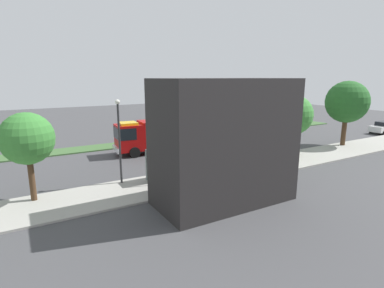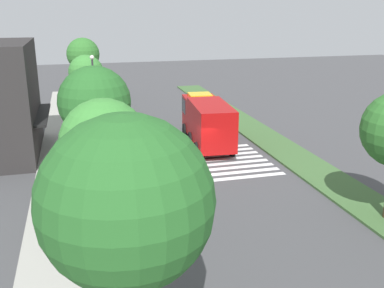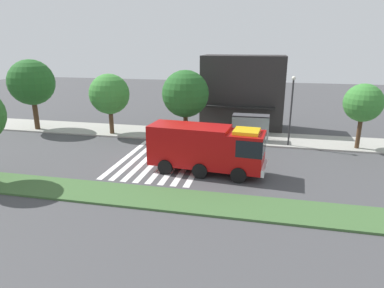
# 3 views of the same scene
# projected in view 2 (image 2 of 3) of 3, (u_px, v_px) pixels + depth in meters

# --- Properties ---
(ground_plane) EXTENTS (120.00, 120.00, 0.00)m
(ground_plane) POSITION_uv_depth(u_px,v_px,m) (197.00, 164.00, 29.97)
(ground_plane) COLOR #424244
(sidewalk) EXTENTS (60.00, 4.91, 0.14)m
(sidewalk) POSITION_uv_depth(u_px,v_px,m) (76.00, 174.00, 28.00)
(sidewalk) COLOR #9E9B93
(sidewalk) RESTS_ON ground_plane
(median_strip) EXTENTS (60.00, 3.00, 0.14)m
(median_strip) POSITION_uv_depth(u_px,v_px,m) (292.00, 155.00, 31.67)
(median_strip) COLOR #3D6033
(median_strip) RESTS_ON ground_plane
(crosswalk) EXTENTS (6.75, 9.93, 0.01)m
(crosswalk) POSITION_uv_depth(u_px,v_px,m) (197.00, 164.00, 30.05)
(crosswalk) COLOR silver
(crosswalk) RESTS_ON ground_plane
(fire_truck) EXTENTS (8.74, 3.40, 3.48)m
(fire_truck) POSITION_uv_depth(u_px,v_px,m) (206.00, 119.00, 33.79)
(fire_truck) COLOR #A50C0C
(fire_truck) RESTS_ON ground_plane
(parked_car_mid) EXTENTS (4.71, 2.28, 1.72)m
(parked_car_mid) POSITION_uv_depth(u_px,v_px,m) (132.00, 153.00, 29.45)
(parked_car_mid) COLOR #720505
(parked_car_mid) RESTS_ON ground_plane
(bus_stop_shelter) EXTENTS (3.50, 1.40, 2.46)m
(bus_stop_shelter) POSITION_uv_depth(u_px,v_px,m) (87.00, 120.00, 34.00)
(bus_stop_shelter) COLOR #4C4C51
(bus_stop_shelter) RESTS_ON sidewalk
(bench_near_shelter) EXTENTS (1.60, 0.50, 0.90)m
(bench_near_shelter) POSITION_uv_depth(u_px,v_px,m) (91.00, 152.00, 30.69)
(bench_near_shelter) COLOR black
(bench_near_shelter) RESTS_ON sidewalk
(bench_west_of_shelter) EXTENTS (1.60, 0.50, 0.90)m
(bench_west_of_shelter) POSITION_uv_depth(u_px,v_px,m) (93.00, 170.00, 27.18)
(bench_west_of_shelter) COLOR black
(bench_west_of_shelter) RESTS_ON sidewalk
(street_lamp) EXTENTS (0.36, 0.36, 6.31)m
(street_lamp) POSITION_uv_depth(u_px,v_px,m) (94.00, 87.00, 36.91)
(street_lamp) COLOR #2D2D30
(street_lamp) RESTS_ON sidewalk
(storefront_building) EXTENTS (8.87, 5.24, 7.96)m
(storefront_building) POSITION_uv_depth(u_px,v_px,m) (2.00, 100.00, 30.81)
(storefront_building) COLOR #282626
(storefront_building) RESTS_ON ground_plane
(sidewalk_tree_far_west) EXTENTS (4.80, 4.80, 7.48)m
(sidewalk_tree_far_west) POSITION_uv_depth(u_px,v_px,m) (126.00, 203.00, 11.75)
(sidewalk_tree_far_west) COLOR #47301E
(sidewalk_tree_far_west) RESTS_ON sidewalk
(sidewalk_tree_west) EXTENTS (4.07, 4.07, 6.16)m
(sidewalk_tree_west) POSITION_uv_depth(u_px,v_px,m) (104.00, 143.00, 20.23)
(sidewalk_tree_west) COLOR #513823
(sidewalk_tree_west) RESTS_ON sidewalk
(sidewalk_tree_center) EXTENTS (4.53, 4.53, 6.66)m
(sidewalk_tree_center) POSITION_uv_depth(u_px,v_px,m) (95.00, 103.00, 27.49)
(sidewalk_tree_center) COLOR #47301E
(sidewalk_tree_center) RESTS_ON sidewalk
(sidewalk_tree_east) EXTENTS (3.31, 3.31, 5.77)m
(sidewalk_tree_east) POSITION_uv_depth(u_px,v_px,m) (86.00, 73.00, 42.25)
(sidewalk_tree_east) COLOR #47301E
(sidewalk_tree_east) RESTS_ON sidewalk
(sidewalk_tree_far_east) EXTENTS (3.61, 3.61, 6.88)m
(sidewalk_tree_far_east) POSITION_uv_depth(u_px,v_px,m) (83.00, 55.00, 49.10)
(sidewalk_tree_far_east) COLOR #47301E
(sidewalk_tree_far_east) RESTS_ON sidewalk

